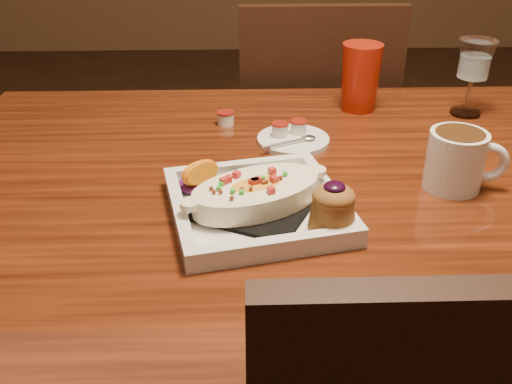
{
  "coord_description": "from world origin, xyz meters",
  "views": [
    {
      "loc": [
        -0.2,
        -0.84,
        1.2
      ],
      "look_at": [
        -0.18,
        -0.08,
        0.77
      ],
      "focal_mm": 40.0,
      "sensor_mm": 36.0,
      "label": 1
    }
  ],
  "objects_px": {
    "plate": "(264,200)",
    "red_tumbler": "(360,77)",
    "table": "(355,226)",
    "coffee_mug": "(458,158)",
    "goblet": "(475,64)",
    "saucer": "(292,138)",
    "chair_far": "(311,149)"
  },
  "relations": [
    {
      "from": "coffee_mug",
      "to": "saucer",
      "type": "height_order",
      "value": "coffee_mug"
    },
    {
      "from": "goblet",
      "to": "coffee_mug",
      "type": "bearing_deg",
      "value": -112.78
    },
    {
      "from": "plate",
      "to": "saucer",
      "type": "relative_size",
      "value": 2.17
    },
    {
      "from": "chair_far",
      "to": "saucer",
      "type": "distance_m",
      "value": 0.55
    },
    {
      "from": "chair_far",
      "to": "red_tumbler",
      "type": "bearing_deg",
      "value": 99.82
    },
    {
      "from": "table",
      "to": "saucer",
      "type": "bearing_deg",
      "value": 125.02
    },
    {
      "from": "table",
      "to": "saucer",
      "type": "height_order",
      "value": "saucer"
    },
    {
      "from": "chair_far",
      "to": "goblet",
      "type": "height_order",
      "value": "chair_far"
    },
    {
      "from": "saucer",
      "to": "red_tumbler",
      "type": "height_order",
      "value": "red_tumbler"
    },
    {
      "from": "plate",
      "to": "saucer",
      "type": "distance_m",
      "value": 0.27
    },
    {
      "from": "plate",
      "to": "coffee_mug",
      "type": "bearing_deg",
      "value": 1.82
    },
    {
      "from": "table",
      "to": "plate",
      "type": "relative_size",
      "value": 5.05
    },
    {
      "from": "table",
      "to": "plate",
      "type": "xyz_separation_m",
      "value": [
        -0.17,
        -0.11,
        0.12
      ]
    },
    {
      "from": "chair_far",
      "to": "red_tumbler",
      "type": "distance_m",
      "value": 0.45
    },
    {
      "from": "table",
      "to": "coffee_mug",
      "type": "relative_size",
      "value": 11.66
    },
    {
      "from": "plate",
      "to": "red_tumbler",
      "type": "height_order",
      "value": "red_tumbler"
    },
    {
      "from": "plate",
      "to": "coffee_mug",
      "type": "height_order",
      "value": "coffee_mug"
    },
    {
      "from": "goblet",
      "to": "red_tumbler",
      "type": "bearing_deg",
      "value": 170.48
    },
    {
      "from": "coffee_mug",
      "to": "goblet",
      "type": "bearing_deg",
      "value": 76.91
    },
    {
      "from": "plate",
      "to": "goblet",
      "type": "bearing_deg",
      "value": 29.23
    },
    {
      "from": "red_tumbler",
      "to": "plate",
      "type": "bearing_deg",
      "value": -117.24
    },
    {
      "from": "coffee_mug",
      "to": "saucer",
      "type": "bearing_deg",
      "value": 153.17
    },
    {
      "from": "saucer",
      "to": "table",
      "type": "bearing_deg",
      "value": -54.98
    },
    {
      "from": "table",
      "to": "coffee_mug",
      "type": "height_order",
      "value": "coffee_mug"
    },
    {
      "from": "table",
      "to": "coffee_mug",
      "type": "xyz_separation_m",
      "value": [
        0.14,
        -0.04,
        0.15
      ]
    },
    {
      "from": "table",
      "to": "goblet",
      "type": "xyz_separation_m",
      "value": [
        0.28,
        0.28,
        0.21
      ]
    },
    {
      "from": "chair_far",
      "to": "goblet",
      "type": "relative_size",
      "value": 5.9
    },
    {
      "from": "saucer",
      "to": "red_tumbler",
      "type": "relative_size",
      "value": 0.97
    },
    {
      "from": "chair_far",
      "to": "goblet",
      "type": "xyz_separation_m",
      "value": [
        0.28,
        -0.35,
        0.35
      ]
    },
    {
      "from": "red_tumbler",
      "to": "goblet",
      "type": "bearing_deg",
      "value": -9.52
    },
    {
      "from": "coffee_mug",
      "to": "red_tumbler",
      "type": "xyz_separation_m",
      "value": [
        -0.09,
        0.35,
        0.02
      ]
    },
    {
      "from": "red_tumbler",
      "to": "table",
      "type": "bearing_deg",
      "value": -99.73
    }
  ]
}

